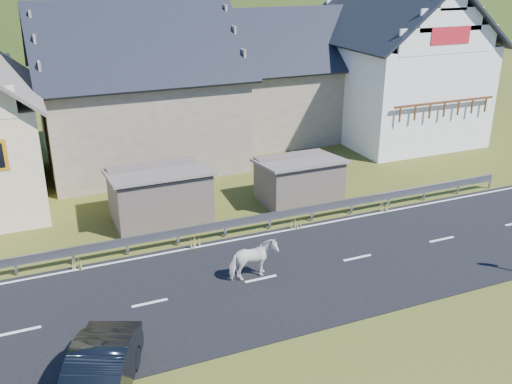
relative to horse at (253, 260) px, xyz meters
name	(u,v)px	position (x,y,z in m)	size (l,w,h in m)	color
ground	(261,280)	(0.23, -0.17, -0.76)	(160.00, 160.00, 0.00)	#424715
road	(261,279)	(0.23, -0.17, -0.74)	(60.00, 7.00, 0.04)	black
lane_markings	(261,279)	(0.23, -0.17, -0.72)	(60.00, 6.60, 0.01)	silver
guardrail	(225,225)	(0.23, 3.52, -0.20)	(28.10, 0.09, 0.75)	#93969B
shed_left	(160,195)	(-1.77, 6.33, 0.34)	(4.30, 3.30, 2.40)	#66584D
shed_right	(299,181)	(4.73, 5.83, 0.24)	(3.80, 2.90, 2.20)	#66584D
house_stone_a	(136,78)	(-0.77, 14.83, 3.87)	(10.80, 9.80, 8.90)	gray
house_stone_b	(286,67)	(9.23, 16.83, 3.47)	(9.80, 8.80, 8.10)	gray
house_white	(393,55)	(15.23, 13.83, 4.30)	(8.80, 10.80, 9.70)	white
mountain	(55,64)	(5.23, 179.83, -20.76)	(440.00, 280.00, 260.00)	#253710
horse	(253,260)	(0.00, 0.00, 0.00)	(1.71, 0.78, 1.45)	white
car	(97,380)	(-5.98, -4.17, -0.05)	(1.52, 4.35, 1.43)	black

